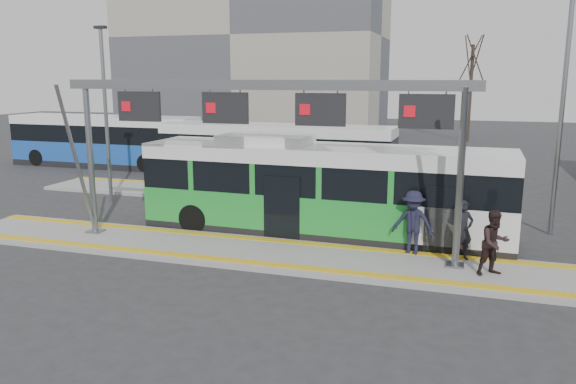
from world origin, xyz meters
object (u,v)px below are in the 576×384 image
passenger_a (463,230)px  passenger_b (495,243)px  passenger_c (413,223)px  hero_bus (322,191)px  gantry (260,115)px

passenger_a → passenger_b: (0.83, -1.08, 0.00)m
passenger_b → passenger_c: (-2.27, 1.22, 0.08)m
passenger_a → passenger_c: bearing=142.3°
passenger_b → hero_bus: bearing=118.9°
hero_bus → passenger_c: bearing=-26.3°
passenger_b → gantry: bearing=143.6°
gantry → hero_bus: gantry is taller
hero_bus → gantry: bearing=-115.9°
passenger_b → passenger_c: bearing=118.5°
passenger_a → passenger_c: passenger_c is taller
gantry → passenger_b: gantry is taller
gantry → passenger_a: size_ratio=7.26×
hero_bus → passenger_c: hero_bus is taller
gantry → passenger_a: 6.87m
hero_bus → passenger_c: size_ratio=6.45×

